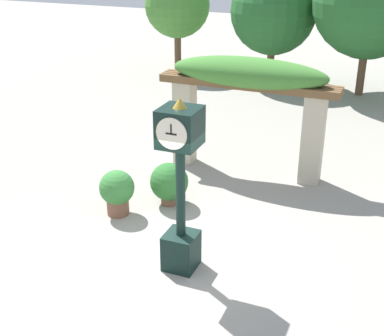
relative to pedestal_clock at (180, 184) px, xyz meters
The scene contains 6 objects.
ground_plane 1.67m from the pedestal_clock, 128.67° to the left, with size 60.00×60.00×0.00m, color gray.
pedestal_clock is the anchor object (origin of this frame).
pergola 4.42m from the pedestal_clock, 92.62° to the left, with size 4.27×1.07×2.83m.
potted_plant_near_left 2.67m from the pedestal_clock, 119.60° to the left, with size 0.83×0.83×0.94m.
potted_plant_near_right 2.60m from the pedestal_clock, 147.65° to the left, with size 0.73×0.73×0.98m.
tree_line 12.91m from the pedestal_clock, 86.25° to the left, with size 14.23×4.40×5.23m.
Camera 1 is at (3.42, -7.54, 5.48)m, focal length 50.00 mm.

